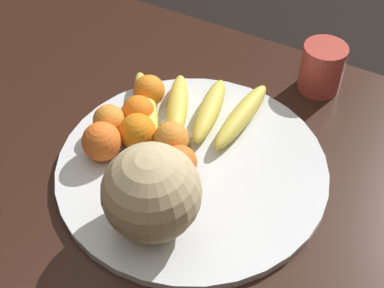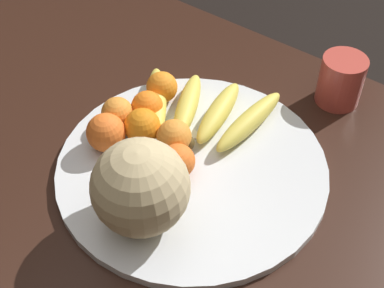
{
  "view_description": "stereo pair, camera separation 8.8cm",
  "coord_description": "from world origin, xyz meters",
  "px_view_note": "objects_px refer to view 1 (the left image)",
  "views": [
    {
      "loc": [
        0.27,
        -0.51,
        1.44
      ],
      "look_at": [
        -0.02,
        0.02,
        0.8
      ],
      "focal_mm": 50.0,
      "sensor_mm": 36.0,
      "label": 1
    },
    {
      "loc": [
        0.35,
        -0.46,
        1.44
      ],
      "look_at": [
        -0.02,
        0.02,
        0.8
      ],
      "focal_mm": 50.0,
      "sensor_mm": 36.0,
      "label": 2
    }
  ],
  "objects_px": {
    "fruit_bowl": "(192,167)",
    "orange_mid_center": "(137,132)",
    "melon": "(152,193)",
    "orange_top_small": "(138,111)",
    "orange_back_right": "(149,91)",
    "kitchen_table": "(197,216)",
    "orange_back_left": "(180,162)",
    "banana_bunch": "(193,110)",
    "produce_tag": "(177,129)",
    "orange_front_right": "(171,139)",
    "ceramic_mug": "(322,67)",
    "orange_side_extra": "(109,121)",
    "orange_front_left": "(102,142)"
  },
  "relations": [
    {
      "from": "melon",
      "to": "ceramic_mug",
      "type": "relative_size",
      "value": 1.22
    },
    {
      "from": "orange_back_left",
      "to": "orange_side_extra",
      "type": "bearing_deg",
      "value": 170.85
    },
    {
      "from": "orange_mid_center",
      "to": "orange_back_left",
      "type": "height_order",
      "value": "orange_mid_center"
    },
    {
      "from": "orange_mid_center",
      "to": "ceramic_mug",
      "type": "bearing_deg",
      "value": 56.25
    },
    {
      "from": "orange_mid_center",
      "to": "orange_back_right",
      "type": "distance_m",
      "value": 0.11
    },
    {
      "from": "banana_bunch",
      "to": "produce_tag",
      "type": "distance_m",
      "value": 0.05
    },
    {
      "from": "orange_top_small",
      "to": "banana_bunch",
      "type": "bearing_deg",
      "value": 37.45
    },
    {
      "from": "orange_back_right",
      "to": "orange_top_small",
      "type": "xyz_separation_m",
      "value": [
        0.01,
        -0.06,
        -0.0
      ]
    },
    {
      "from": "produce_tag",
      "to": "orange_back_right",
      "type": "bearing_deg",
      "value": 168.76
    },
    {
      "from": "banana_bunch",
      "to": "orange_front_right",
      "type": "relative_size",
      "value": 4.34
    },
    {
      "from": "fruit_bowl",
      "to": "kitchen_table",
      "type": "bearing_deg",
      "value": -44.18
    },
    {
      "from": "kitchen_table",
      "to": "orange_back_right",
      "type": "distance_m",
      "value": 0.25
    },
    {
      "from": "melon",
      "to": "banana_bunch",
      "type": "distance_m",
      "value": 0.25
    },
    {
      "from": "orange_front_left",
      "to": "orange_back_right",
      "type": "distance_m",
      "value": 0.16
    },
    {
      "from": "banana_bunch",
      "to": "produce_tag",
      "type": "bearing_deg",
      "value": 147.22
    },
    {
      "from": "orange_top_small",
      "to": "produce_tag",
      "type": "height_order",
      "value": "orange_top_small"
    },
    {
      "from": "orange_top_small",
      "to": "orange_back_right",
      "type": "bearing_deg",
      "value": 102.88
    },
    {
      "from": "orange_back_left",
      "to": "orange_top_small",
      "type": "height_order",
      "value": "same"
    },
    {
      "from": "fruit_bowl",
      "to": "orange_mid_center",
      "type": "xyz_separation_m",
      "value": [
        -0.11,
        -0.0,
        0.04
      ]
    },
    {
      "from": "banana_bunch",
      "to": "orange_back_right",
      "type": "height_order",
      "value": "orange_back_right"
    },
    {
      "from": "melon",
      "to": "orange_top_small",
      "type": "relative_size",
      "value": 2.54
    },
    {
      "from": "orange_side_extra",
      "to": "ceramic_mug",
      "type": "height_order",
      "value": "ceramic_mug"
    },
    {
      "from": "orange_front_left",
      "to": "produce_tag",
      "type": "height_order",
      "value": "orange_front_left"
    },
    {
      "from": "kitchen_table",
      "to": "orange_back_left",
      "type": "bearing_deg",
      "value": -168.89
    },
    {
      "from": "fruit_bowl",
      "to": "orange_back_right",
      "type": "height_order",
      "value": "orange_back_right"
    },
    {
      "from": "melon",
      "to": "orange_back_right",
      "type": "height_order",
      "value": "melon"
    },
    {
      "from": "fruit_bowl",
      "to": "orange_side_extra",
      "type": "relative_size",
      "value": 7.95
    },
    {
      "from": "melon",
      "to": "fruit_bowl",
      "type": "bearing_deg",
      "value": 93.33
    },
    {
      "from": "orange_back_left",
      "to": "orange_front_right",
      "type": "bearing_deg",
      "value": 135.06
    },
    {
      "from": "melon",
      "to": "ceramic_mug",
      "type": "xyz_separation_m",
      "value": [
        0.11,
        0.46,
        -0.04
      ]
    },
    {
      "from": "orange_front_right",
      "to": "orange_top_small",
      "type": "xyz_separation_m",
      "value": [
        -0.09,
        0.03,
        -0.0
      ]
    },
    {
      "from": "orange_front_left",
      "to": "produce_tag",
      "type": "bearing_deg",
      "value": 55.88
    },
    {
      "from": "orange_front_right",
      "to": "produce_tag",
      "type": "height_order",
      "value": "orange_front_right"
    },
    {
      "from": "melon",
      "to": "orange_front_left",
      "type": "height_order",
      "value": "melon"
    },
    {
      "from": "orange_front_right",
      "to": "orange_back_right",
      "type": "height_order",
      "value": "orange_front_right"
    },
    {
      "from": "orange_mid_center",
      "to": "orange_back_left",
      "type": "bearing_deg",
      "value": -13.86
    },
    {
      "from": "kitchen_table",
      "to": "fruit_bowl",
      "type": "xyz_separation_m",
      "value": [
        -0.02,
        0.02,
        0.1
      ]
    },
    {
      "from": "orange_mid_center",
      "to": "orange_side_extra",
      "type": "bearing_deg",
      "value": 178.71
    },
    {
      "from": "orange_front_left",
      "to": "ceramic_mug",
      "type": "relative_size",
      "value": 0.56
    },
    {
      "from": "kitchen_table",
      "to": "orange_back_right",
      "type": "height_order",
      "value": "orange_back_right"
    },
    {
      "from": "ceramic_mug",
      "to": "orange_back_left",
      "type": "bearing_deg",
      "value": -108.93
    },
    {
      "from": "orange_mid_center",
      "to": "orange_top_small",
      "type": "relative_size",
      "value": 1.1
    },
    {
      "from": "orange_mid_center",
      "to": "orange_back_right",
      "type": "height_order",
      "value": "orange_mid_center"
    },
    {
      "from": "ceramic_mug",
      "to": "orange_front_left",
      "type": "bearing_deg",
      "value": -124.21
    },
    {
      "from": "fruit_bowl",
      "to": "melon",
      "type": "xyz_separation_m",
      "value": [
        0.01,
        -0.14,
        0.08
      ]
    },
    {
      "from": "orange_mid_center",
      "to": "orange_front_left",
      "type": "bearing_deg",
      "value": -127.07
    },
    {
      "from": "kitchen_table",
      "to": "ceramic_mug",
      "type": "bearing_deg",
      "value": 75.45
    },
    {
      "from": "banana_bunch",
      "to": "orange_mid_center",
      "type": "bearing_deg",
      "value": 135.74
    },
    {
      "from": "orange_back_left",
      "to": "fruit_bowl",
      "type": "bearing_deg",
      "value": 76.3
    },
    {
      "from": "orange_front_left",
      "to": "orange_side_extra",
      "type": "distance_m",
      "value": 0.06
    }
  ]
}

